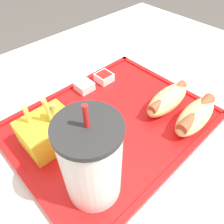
# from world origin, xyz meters

# --- Properties ---
(ground_plane) EXTENTS (8.00, 8.00, 0.00)m
(ground_plane) POSITION_xyz_m (0.00, 0.00, 0.00)
(ground_plane) COLOR #4C4742
(dining_table) EXTENTS (1.21, 0.90, 0.75)m
(dining_table) POSITION_xyz_m (0.00, 0.00, 0.37)
(dining_table) COLOR beige
(dining_table) RESTS_ON ground_plane
(food_tray) EXTENTS (0.43, 0.34, 0.01)m
(food_tray) POSITION_xyz_m (0.04, 0.02, 0.75)
(food_tray) COLOR red
(food_tray) RESTS_ON dining_table
(soda_cup) EXTENTS (0.09, 0.09, 0.20)m
(soda_cup) POSITION_xyz_m (0.17, 0.11, 0.84)
(soda_cup) COLOR silver
(soda_cup) RESTS_ON food_tray
(hot_dog_far) EXTENTS (0.14, 0.06, 0.05)m
(hot_dog_far) POSITION_xyz_m (-0.09, 0.15, 0.79)
(hot_dog_far) COLOR #DBB270
(hot_dog_far) RESTS_ON food_tray
(hot_dog_near) EXTENTS (0.14, 0.06, 0.05)m
(hot_dog_near) POSITION_xyz_m (-0.09, 0.07, 0.78)
(hot_dog_near) COLOR #DBB270
(hot_dog_near) RESTS_ON food_tray
(fries_carton) EXTENTS (0.10, 0.08, 0.12)m
(fries_carton) POSITION_xyz_m (0.17, -0.03, 0.79)
(fries_carton) COLOR gold
(fries_carton) RESTS_ON food_tray
(sauce_cup_mayo) EXTENTS (0.04, 0.04, 0.02)m
(sauce_cup_mayo) POSITION_xyz_m (0.01, -0.11, 0.77)
(sauce_cup_mayo) COLOR silver
(sauce_cup_mayo) RESTS_ON food_tray
(sauce_cup_ketchup) EXTENTS (0.04, 0.04, 0.02)m
(sauce_cup_ketchup) POSITION_xyz_m (-0.05, -0.11, 0.77)
(sauce_cup_ketchup) COLOR silver
(sauce_cup_ketchup) RESTS_ON food_tray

